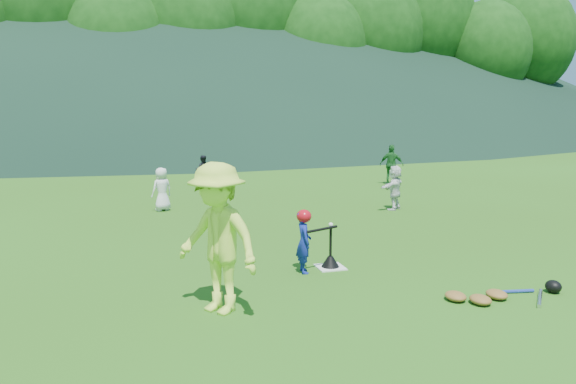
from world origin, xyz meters
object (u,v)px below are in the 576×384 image
object	(u,v)px
fielder_c	(392,165)
fielder_d	(395,188)
adult_coach	(218,238)
batting_tee	(330,260)
home_plate	(330,267)
fielder_b	(203,170)
equipment_pile	(497,294)
fielder_a	(162,189)
batter_child	(304,242)

from	to	relation	value
fielder_c	fielder_d	xyz separation A→B (m)	(-1.94, -4.03, -0.10)
adult_coach	batting_tee	xyz separation A→B (m)	(2.12, 1.44, -0.87)
home_plate	fielder_c	bearing A→B (deg)	57.43
adult_coach	fielder_b	bearing A→B (deg)	134.72
batting_tee	equipment_pile	world-z (taller)	batting_tee
fielder_c	equipment_pile	distance (m)	11.10
fielder_a	fielder_b	size ratio (longest dim) A/B	1.10
home_plate	fielder_b	world-z (taller)	fielder_b
fielder_c	equipment_pile	size ratio (longest dim) A/B	0.74
adult_coach	fielder_c	bearing A→B (deg)	104.38
home_plate	equipment_pile	size ratio (longest dim) A/B	0.25
fielder_b	batting_tee	size ratio (longest dim) A/B	1.47
home_plate	fielder_b	size ratio (longest dim) A/B	0.45
fielder_b	fielder_d	distance (m)	6.98
fielder_a	fielder_c	xyz separation A→B (m)	(7.70, 2.48, 0.12)
batter_child	batting_tee	xyz separation A→B (m)	(0.51, 0.11, -0.38)
fielder_c	batting_tee	xyz separation A→B (m)	(-5.36, -8.38, -0.54)
equipment_pile	batting_tee	bearing A→B (deg)	129.65
batter_child	adult_coach	world-z (taller)	adult_coach
adult_coach	fielder_d	xyz separation A→B (m)	(5.53, 5.79, -0.42)
home_plate	fielder_a	distance (m)	6.37
fielder_b	equipment_pile	world-z (taller)	fielder_b
batting_tee	equipment_pile	distance (m)	2.71
equipment_pile	fielder_c	bearing A→B (deg)	70.87
batter_child	adult_coach	xyz separation A→B (m)	(-1.61, -1.32, 0.49)
home_plate	adult_coach	bearing A→B (deg)	-145.85
adult_coach	equipment_pile	bearing A→B (deg)	42.12
fielder_b	batting_tee	bearing A→B (deg)	109.60
batter_child	adult_coach	size ratio (longest dim) A/B	0.51
fielder_c	fielder_d	size ratio (longest dim) A/B	1.17
fielder_d	equipment_pile	distance (m)	6.68
fielder_c	fielder_b	bearing A→B (deg)	19.63
batting_tee	fielder_c	bearing A→B (deg)	57.43
equipment_pile	home_plate	bearing A→B (deg)	129.65
batter_child	fielder_d	size ratio (longest dim) A/B	0.89
home_plate	batting_tee	size ratio (longest dim) A/B	0.66
batting_tee	fielder_b	bearing A→B (deg)	94.18
home_plate	fielder_a	world-z (taller)	fielder_a
batter_child	fielder_a	distance (m)	6.29
fielder_a	equipment_pile	distance (m)	8.97
fielder_b	fielder_d	bearing A→B (deg)	141.82
batter_child	equipment_pile	size ratio (longest dim) A/B	0.56
adult_coach	fielder_c	distance (m)	12.35
adult_coach	equipment_pile	world-z (taller)	adult_coach
adult_coach	fielder_c	world-z (taller)	adult_coach
fielder_d	batting_tee	distance (m)	5.55
home_plate	batting_tee	xyz separation A→B (m)	(0.00, 0.00, 0.12)
fielder_a	fielder_d	world-z (taller)	fielder_d
batter_child	equipment_pile	world-z (taller)	batter_child
fielder_a	equipment_pile	bearing A→B (deg)	91.64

